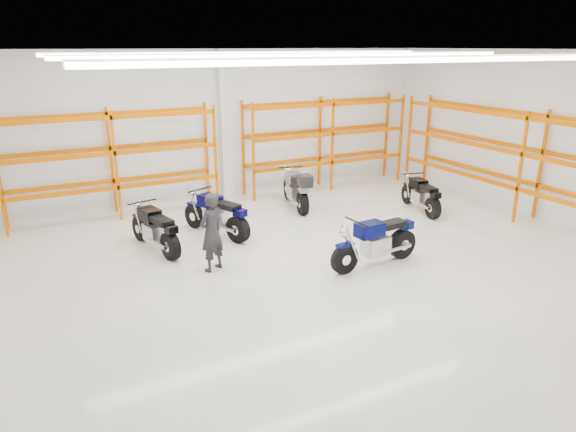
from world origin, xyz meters
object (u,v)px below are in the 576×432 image
motorcycle_main (379,242)px  structural_column (225,126)px  motorcycle_back_b (218,216)px  motorcycle_back_c (297,190)px  motorcycle_back_d (422,196)px  motorcycle_back_a (156,231)px  standing_man (211,232)px

motorcycle_main → structural_column: size_ratio=0.51×
motorcycle_back_b → motorcycle_back_c: (2.85, 1.12, 0.05)m
motorcycle_main → motorcycle_back_c: bearing=85.4°
motorcycle_back_c → motorcycle_back_d: motorcycle_back_c is taller
motorcycle_back_c → motorcycle_back_b: bearing=-158.5°
motorcycle_back_c → motorcycle_back_a: bearing=-162.5°
motorcycle_back_b → motorcycle_back_c: motorcycle_back_c is taller
motorcycle_back_a → motorcycle_back_b: motorcycle_back_b is taller
motorcycle_main → structural_column: bearing=99.3°
motorcycle_back_a → motorcycle_back_c: 4.69m
motorcycle_main → motorcycle_back_a: bearing=143.9°
motorcycle_back_d → motorcycle_back_c: bearing=147.6°
motorcycle_back_d → motorcycle_back_b: bearing=172.2°
motorcycle_main → motorcycle_back_c: 4.43m
motorcycle_back_d → standing_man: size_ratio=1.20×
motorcycle_back_b → motorcycle_back_d: 5.95m
motorcycle_back_a → standing_man: standing_man is taller
structural_column → motorcycle_back_d: bearing=-41.6°
motorcycle_main → motorcycle_back_d: bearing=36.2°
motorcycle_back_a → motorcycle_back_d: (7.52, -0.52, -0.03)m
motorcycle_back_b → motorcycle_main: bearing=-52.8°
motorcycle_main → motorcycle_back_b: size_ratio=1.05×
motorcycle_main → structural_column: (-1.06, 6.44, 1.72)m
motorcycle_back_d → structural_column: 6.21m
motorcycle_back_c → structural_column: 2.98m
motorcycle_back_b → standing_man: 2.11m
motorcycle_back_d → structural_column: size_ratio=0.46×
motorcycle_back_b → motorcycle_back_d: bearing=-7.8°
standing_man → structural_column: structural_column is taller
motorcycle_back_b → motorcycle_back_d: motorcycle_back_b is taller
motorcycle_back_a → motorcycle_back_d: bearing=-4.0°
structural_column → motorcycle_main: bearing=-80.7°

